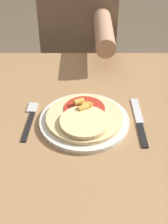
# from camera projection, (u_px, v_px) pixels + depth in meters

# --- Properties ---
(dining_table) EXTENTS (1.21, 0.88, 0.78)m
(dining_table) POSITION_uv_depth(u_px,v_px,m) (81.00, 152.00, 0.97)
(dining_table) COLOR #9E754C
(dining_table) RESTS_ON ground_plane
(plate) EXTENTS (0.26, 0.26, 0.01)m
(plate) POSITION_uv_depth(u_px,v_px,m) (84.00, 121.00, 0.90)
(plate) COLOR silver
(plate) RESTS_ON dining_table
(pizza) EXTENTS (0.22, 0.22, 0.04)m
(pizza) POSITION_uv_depth(u_px,v_px,m) (84.00, 117.00, 0.88)
(pizza) COLOR #E0C689
(pizza) RESTS_ON plate
(fork) EXTENTS (0.03, 0.18, 0.00)m
(fork) POSITION_uv_depth(u_px,v_px,m) (30.00, 118.00, 0.92)
(fork) COLOR black
(fork) RESTS_ON dining_table
(knife) EXTENTS (0.02, 0.22, 0.00)m
(knife) POSITION_uv_depth(u_px,v_px,m) (139.00, 122.00, 0.90)
(knife) COLOR black
(knife) RESTS_ON dining_table
(person_diner) EXTENTS (0.33, 0.52, 1.20)m
(person_diner) POSITION_uv_depth(u_px,v_px,m) (79.00, 45.00, 1.47)
(person_diner) COLOR #2D2D38
(person_diner) RESTS_ON ground_plane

